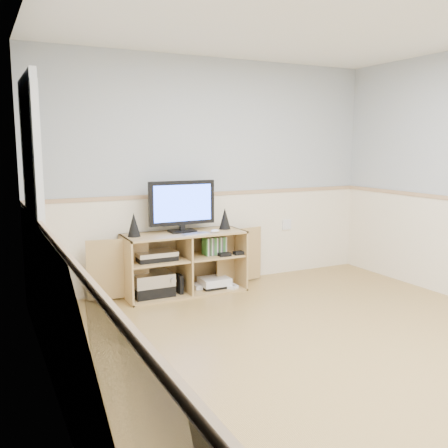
{
  "coord_description": "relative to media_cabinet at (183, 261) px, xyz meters",
  "views": [
    {
      "loc": [
        -2.36,
        -2.81,
        1.56
      ],
      "look_at": [
        -0.36,
        1.2,
        0.85
      ],
      "focal_mm": 40.0,
      "sensor_mm": 36.0,
      "label": 1
    }
  ],
  "objects": [
    {
      "name": "keyboard",
      "position": [
        0.07,
        -0.2,
        0.32
      ],
      "size": [
        0.3,
        0.16,
        0.01
      ],
      "primitive_type": "cube",
      "rotation": [
        0.0,
        0.0,
        0.17
      ],
      "color": "silver",
      "rests_on": "media_cabinet"
    },
    {
      "name": "game_consoles",
      "position": [
        0.33,
        -0.07,
        -0.26
      ],
      "size": [
        0.45,
        0.3,
        0.11
      ],
      "color": "white",
      "rests_on": "media_cabinet"
    },
    {
      "name": "mouse",
      "position": [
        0.29,
        -0.2,
        0.34
      ],
      "size": [
        0.11,
        0.09,
        0.04
      ],
      "primitive_type": "ellipsoid",
      "rotation": [
        0.0,
        0.0,
        0.25
      ],
      "color": "white",
      "rests_on": "media_cabinet"
    },
    {
      "name": "speaker_left",
      "position": [
        -0.53,
        -0.04,
        0.44
      ],
      "size": [
        0.13,
        0.13,
        0.24
      ],
      "primitive_type": "cone",
      "color": "black",
      "rests_on": "media_cabinet"
    },
    {
      "name": "game_cases",
      "position": [
        0.34,
        -0.08,
        0.15
      ],
      "size": [
        0.24,
        0.14,
        0.19
      ],
      "primitive_type": "cube",
      "color": "#3F8C3F",
      "rests_on": "media_cabinet"
    },
    {
      "name": "av_components",
      "position": [
        -0.34,
        -0.06,
        -0.11
      ],
      "size": [
        0.5,
        0.3,
        0.47
      ],
      "color": "black",
      "rests_on": "media_cabinet"
    },
    {
      "name": "media_cabinet",
      "position": [
        0.0,
        0.0,
        0.0
      ],
      "size": [
        2.0,
        0.48,
        0.65
      ],
      "color": "tan",
      "rests_on": "floor"
    },
    {
      "name": "monitor",
      "position": [
        0.0,
        -0.01,
        0.61
      ],
      "size": [
        0.72,
        0.18,
        0.54
      ],
      "color": "black",
      "rests_on": "media_cabinet"
    },
    {
      "name": "wall_outlet",
      "position": [
        1.44,
        0.19,
        0.27
      ],
      "size": [
        0.12,
        0.03,
        0.12
      ],
      "primitive_type": "cube",
      "color": "white",
      "rests_on": "wall_back"
    },
    {
      "name": "room",
      "position": [
        0.39,
        -1.91,
        0.88
      ],
      "size": [
        4.04,
        4.54,
        2.54
      ],
      "color": "tan",
      "rests_on": "ground"
    },
    {
      "name": "speaker_right",
      "position": [
        0.49,
        -0.04,
        0.43
      ],
      "size": [
        0.13,
        0.13,
        0.23
      ],
      "primitive_type": "cone",
      "color": "black",
      "rests_on": "media_cabinet"
    }
  ]
}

